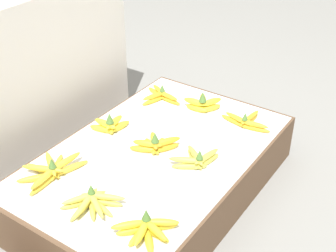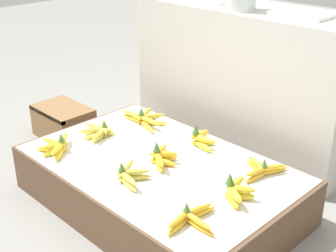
{
  "view_description": "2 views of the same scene",
  "coord_description": "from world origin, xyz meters",
  "px_view_note": "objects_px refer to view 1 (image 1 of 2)",
  "views": [
    {
      "loc": [
        -1.28,
        -0.94,
        1.36
      ],
      "look_at": [
        0.11,
        0.01,
        0.29
      ],
      "focal_mm": 50.0,
      "sensor_mm": 36.0,
      "label": 1
    },
    {
      "loc": [
        1.3,
        -1.24,
        1.23
      ],
      "look_at": [
        -0.06,
        0.12,
        0.34
      ],
      "focal_mm": 50.0,
      "sensor_mm": 36.0,
      "label": 2
    }
  ],
  "objects_px": {
    "banana_bunch_middle_midleft": "(155,144)",
    "banana_bunch_back_midleft": "(110,125)",
    "banana_bunch_front_midright": "(246,121)",
    "banana_bunch_back_midright": "(160,95)",
    "banana_bunch_front_left": "(147,229)",
    "banana_bunch_back_left": "(51,171)",
    "banana_bunch_middle_midright": "(203,103)",
    "banana_bunch_middle_left": "(92,202)",
    "banana_bunch_front_midleft": "(197,159)"
  },
  "relations": [
    {
      "from": "banana_bunch_middle_midright",
      "to": "banana_bunch_back_left",
      "type": "distance_m",
      "value": 0.8
    },
    {
      "from": "banana_bunch_back_left",
      "to": "banana_bunch_back_midright",
      "type": "distance_m",
      "value": 0.73
    },
    {
      "from": "banana_bunch_middle_left",
      "to": "banana_bunch_back_midright",
      "type": "distance_m",
      "value": 0.82
    },
    {
      "from": "banana_bunch_middle_left",
      "to": "banana_bunch_back_midright",
      "type": "relative_size",
      "value": 0.83
    },
    {
      "from": "banana_bunch_front_left",
      "to": "banana_bunch_back_midright",
      "type": "relative_size",
      "value": 0.84
    },
    {
      "from": "banana_bunch_middle_left",
      "to": "banana_bunch_middle_midright",
      "type": "xyz_separation_m",
      "value": [
        0.81,
        0.02,
        0.01
      ]
    },
    {
      "from": "banana_bunch_front_midleft",
      "to": "banana_bunch_back_left",
      "type": "xyz_separation_m",
      "value": [
        -0.38,
        0.43,
        -0.0
      ]
    },
    {
      "from": "banana_bunch_front_midleft",
      "to": "banana_bunch_back_midleft",
      "type": "bearing_deg",
      "value": 90.04
    },
    {
      "from": "banana_bunch_front_midright",
      "to": "banana_bunch_middle_left",
      "type": "bearing_deg",
      "value": 165.18
    },
    {
      "from": "banana_bunch_middle_midleft",
      "to": "banana_bunch_back_midleft",
      "type": "relative_size",
      "value": 1.2
    },
    {
      "from": "banana_bunch_back_left",
      "to": "banana_bunch_back_midleft",
      "type": "relative_size",
      "value": 1.92
    },
    {
      "from": "banana_bunch_middle_left",
      "to": "banana_bunch_middle_midright",
      "type": "distance_m",
      "value": 0.81
    },
    {
      "from": "banana_bunch_back_midleft",
      "to": "banana_bunch_back_midright",
      "type": "distance_m",
      "value": 0.36
    },
    {
      "from": "banana_bunch_front_midright",
      "to": "banana_bunch_middle_midright",
      "type": "bearing_deg",
      "value": 87.14
    },
    {
      "from": "banana_bunch_back_midleft",
      "to": "banana_bunch_middle_left",
      "type": "bearing_deg",
      "value": -147.34
    },
    {
      "from": "banana_bunch_front_midleft",
      "to": "banana_bunch_middle_midleft",
      "type": "distance_m",
      "value": 0.2
    },
    {
      "from": "banana_bunch_back_left",
      "to": "banana_bunch_front_left",
      "type": "bearing_deg",
      "value": -95.24
    },
    {
      "from": "banana_bunch_middle_midleft",
      "to": "banana_bunch_back_midleft",
      "type": "distance_m",
      "value": 0.25
    },
    {
      "from": "banana_bunch_back_left",
      "to": "banana_bunch_back_midleft",
      "type": "height_order",
      "value": "banana_bunch_back_midleft"
    },
    {
      "from": "banana_bunch_middle_midleft",
      "to": "banana_bunch_back_left",
      "type": "bearing_deg",
      "value": 147.48
    },
    {
      "from": "banana_bunch_front_midright",
      "to": "banana_bunch_middle_left",
      "type": "distance_m",
      "value": 0.83
    },
    {
      "from": "banana_bunch_middle_midleft",
      "to": "banana_bunch_front_left",
      "type": "bearing_deg",
      "value": -147.68
    },
    {
      "from": "banana_bunch_front_left",
      "to": "banana_bunch_back_midright",
      "type": "bearing_deg",
      "value": 32.36
    },
    {
      "from": "banana_bunch_middle_midleft",
      "to": "banana_bunch_back_midleft",
      "type": "height_order",
      "value": "banana_bunch_back_midleft"
    },
    {
      "from": "banana_bunch_middle_left",
      "to": "banana_bunch_back_midleft",
      "type": "bearing_deg",
      "value": 32.66
    },
    {
      "from": "banana_bunch_front_left",
      "to": "banana_bunch_middle_left",
      "type": "distance_m",
      "value": 0.24
    },
    {
      "from": "banana_bunch_front_left",
      "to": "banana_bunch_back_midleft",
      "type": "bearing_deg",
      "value": 50.56
    },
    {
      "from": "banana_bunch_front_left",
      "to": "banana_bunch_back_left",
      "type": "distance_m",
      "value": 0.5
    },
    {
      "from": "banana_bunch_front_midleft",
      "to": "banana_bunch_middle_midleft",
      "type": "xyz_separation_m",
      "value": [
        -0.01,
        0.2,
        0.0
      ]
    },
    {
      "from": "banana_bunch_front_left",
      "to": "banana_bunch_back_left",
      "type": "bearing_deg",
      "value": 84.76
    },
    {
      "from": "banana_bunch_middle_left",
      "to": "banana_bunch_back_left",
      "type": "relative_size",
      "value": 0.69
    },
    {
      "from": "banana_bunch_front_midright",
      "to": "banana_bunch_middle_midleft",
      "type": "distance_m",
      "value": 0.45
    },
    {
      "from": "banana_bunch_front_midright",
      "to": "banana_bunch_middle_midright",
      "type": "height_order",
      "value": "banana_bunch_middle_midright"
    },
    {
      "from": "banana_bunch_back_midright",
      "to": "banana_bunch_front_midleft",
      "type": "bearing_deg",
      "value": -129.76
    },
    {
      "from": "banana_bunch_middle_midright",
      "to": "banana_bunch_back_midright",
      "type": "distance_m",
      "value": 0.23
    },
    {
      "from": "banana_bunch_front_midleft",
      "to": "banana_bunch_back_midright",
      "type": "height_order",
      "value": "banana_bunch_front_midleft"
    },
    {
      "from": "banana_bunch_middle_midright",
      "to": "banana_bunch_front_left",
      "type": "bearing_deg",
      "value": -161.8
    },
    {
      "from": "banana_bunch_middle_midleft",
      "to": "banana_bunch_back_midleft",
      "type": "xyz_separation_m",
      "value": [
        0.01,
        0.25,
        0.0
      ]
    },
    {
      "from": "banana_bunch_middle_midleft",
      "to": "banana_bunch_back_left",
      "type": "xyz_separation_m",
      "value": [
        -0.37,
        0.23,
        -0.0
      ]
    },
    {
      "from": "banana_bunch_front_left",
      "to": "banana_bunch_front_midleft",
      "type": "height_order",
      "value": "banana_bunch_front_left"
    },
    {
      "from": "banana_bunch_back_left",
      "to": "banana_bunch_middle_midright",
      "type": "bearing_deg",
      "value": -16.51
    },
    {
      "from": "banana_bunch_front_left",
      "to": "banana_bunch_back_midright",
      "type": "xyz_separation_m",
      "value": [
        0.78,
        0.49,
        -0.0
      ]
    },
    {
      "from": "banana_bunch_front_left",
      "to": "banana_bunch_middle_midright",
      "type": "relative_size",
      "value": 1.19
    },
    {
      "from": "banana_bunch_front_left",
      "to": "banana_bunch_back_midright",
      "type": "distance_m",
      "value": 0.92
    },
    {
      "from": "banana_bunch_middle_midleft",
      "to": "banana_bunch_back_midright",
      "type": "distance_m",
      "value": 0.43
    },
    {
      "from": "banana_bunch_front_midright",
      "to": "banana_bunch_back_midright",
      "type": "bearing_deg",
      "value": 92.7
    },
    {
      "from": "banana_bunch_middle_left",
      "to": "banana_bunch_middle_midleft",
      "type": "xyz_separation_m",
      "value": [
        0.41,
        0.02,
        0.01
      ]
    },
    {
      "from": "banana_bunch_middle_midleft",
      "to": "banana_bunch_back_midright",
      "type": "height_order",
      "value": "banana_bunch_middle_midleft"
    },
    {
      "from": "banana_bunch_front_midright",
      "to": "banana_bunch_back_midright",
      "type": "height_order",
      "value": "banana_bunch_back_midright"
    },
    {
      "from": "banana_bunch_front_midright",
      "to": "banana_bunch_back_midright",
      "type": "xyz_separation_m",
      "value": [
        -0.02,
        0.46,
        0.0
      ]
    }
  ]
}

